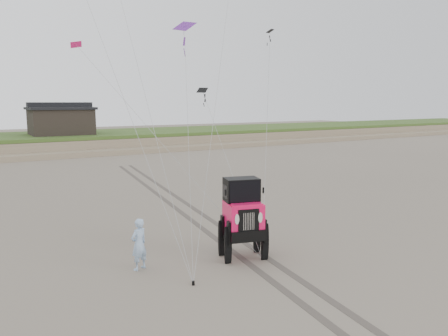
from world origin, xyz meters
The scene contains 9 objects.
ground centered at (0.00, 0.00, 0.00)m, with size 160.00×160.00×0.00m, color #6B6054.
dune_ridge centered at (0.00, 37.50, 0.82)m, with size 160.00×14.25×1.73m.
cabin centered at (2.00, 37.00, 3.24)m, with size 6.40×5.40×3.35m.
jeep centered at (0.58, 0.35, 1.06)m, with size 2.46×5.69×2.12m, color #F41253, non-canonical shape.
man centered at (-2.70, 1.16, 0.81)m, with size 0.59×0.39×1.61m, color #8CA2D9.
kite_flock centered at (2.98, 10.50, 9.77)m, with size 8.51×7.40×7.41m.
stake_main centered at (-1.82, -0.74, 0.06)m, with size 0.08×0.08×0.12m, color black.
stake_aux centered at (1.02, -0.14, 0.06)m, with size 0.08×0.08×0.12m, color black.
tire_tracks centered at (2.00, 8.00, 0.00)m, with size 5.22×29.74×0.01m.
Camera 1 is at (-7.11, -11.17, 5.11)m, focal length 35.00 mm.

